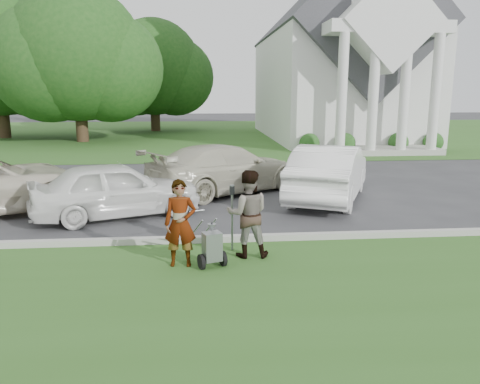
{
  "coord_description": "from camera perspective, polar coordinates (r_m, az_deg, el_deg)",
  "views": [
    {
      "loc": [
        -0.48,
        -9.21,
        3.24
      ],
      "look_at": [
        0.33,
        0.0,
        1.24
      ],
      "focal_mm": 35.0,
      "sensor_mm": 36.0,
      "label": 1
    }
  ],
  "objects": [
    {
      "name": "ground",
      "position": [
        9.77,
        -1.95,
        -7.15
      ],
      "size": [
        120.0,
        120.0,
        0.0
      ],
      "primitive_type": "plane",
      "color": "#333335",
      "rests_on": "ground"
    },
    {
      "name": "grass_strip",
      "position": [
        7.02,
        -0.57,
        -15.24
      ],
      "size": [
        80.0,
        7.0,
        0.01
      ],
      "primitive_type": "cube",
      "color": "#305B1F",
      "rests_on": "ground"
    },
    {
      "name": "church_lawn",
      "position": [
        36.36,
        -4.29,
        7.1
      ],
      "size": [
        80.0,
        30.0,
        0.01
      ],
      "primitive_type": "cube",
      "color": "#305B1F",
      "rests_on": "ground"
    },
    {
      "name": "curb",
      "position": [
        10.27,
        -2.12,
        -5.74
      ],
      "size": [
        80.0,
        0.18,
        0.15
      ],
      "primitive_type": "cube",
      "color": "#9E9E93",
      "rests_on": "ground"
    },
    {
      "name": "church",
      "position": [
        33.79,
        11.77,
        16.58
      ],
      "size": [
        9.19,
        19.0,
        24.1
      ],
      "color": "white",
      "rests_on": "ground"
    },
    {
      "name": "tree_left",
      "position": [
        32.15,
        -19.25,
        14.92
      ],
      "size": [
        10.63,
        8.4,
        9.71
      ],
      "color": "#332316",
      "rests_on": "ground"
    },
    {
      "name": "tree_back",
      "position": [
        39.38,
        -10.5,
        14.21
      ],
      "size": [
        9.61,
        7.6,
        8.89
      ],
      "color": "#332316",
      "rests_on": "ground"
    },
    {
      "name": "striping_cart",
      "position": [
        8.76,
        -3.45,
        -6.75
      ],
      "size": [
        0.71,
        1.07,
        0.92
      ],
      "rotation": [
        0.0,
        0.0,
        0.34
      ],
      "color": "black",
      "rests_on": "ground"
    },
    {
      "name": "person_left",
      "position": [
        8.77,
        -7.28,
        -3.9
      ],
      "size": [
        0.62,
        0.43,
        1.64
      ],
      "primitive_type": "imported",
      "rotation": [
        0.0,
        0.0,
        -0.06
      ],
      "color": "#999999",
      "rests_on": "ground"
    },
    {
      "name": "person_right",
      "position": [
        9.18,
        0.94,
        -2.75
      ],
      "size": [
        0.87,
        0.7,
        1.74
      ],
      "primitive_type": "imported",
      "rotation": [
        0.0,
        0.0,
        3.1
      ],
      "color": "#999999",
      "rests_on": "ground"
    },
    {
      "name": "parking_meter_near",
      "position": [
        9.51,
        -0.98,
        -2.19
      ],
      "size": [
        0.1,
        0.09,
        1.39
      ],
      "color": "gray",
      "rests_on": "ground"
    },
    {
      "name": "car_b",
      "position": [
        12.59,
        -14.84,
        0.34
      ],
      "size": [
        4.65,
        3.15,
        1.47
      ],
      "primitive_type": "imported",
      "rotation": [
        0.0,
        0.0,
        1.93
      ],
      "color": "white",
      "rests_on": "ground"
    },
    {
      "name": "car_c",
      "position": [
        15.12,
        -1.81,
        2.87
      ],
      "size": [
        5.69,
        4.84,
        1.56
      ],
      "primitive_type": "imported",
      "rotation": [
        0.0,
        0.0,
        2.17
      ],
      "color": "beige",
      "rests_on": "ground"
    },
    {
      "name": "car_d",
      "position": [
        14.39,
        10.81,
        2.38
      ],
      "size": [
        3.7,
        5.33,
        1.66
      ],
      "primitive_type": "imported",
      "rotation": [
        0.0,
        0.0,
        2.71
      ],
      "color": "white",
      "rests_on": "ground"
    }
  ]
}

